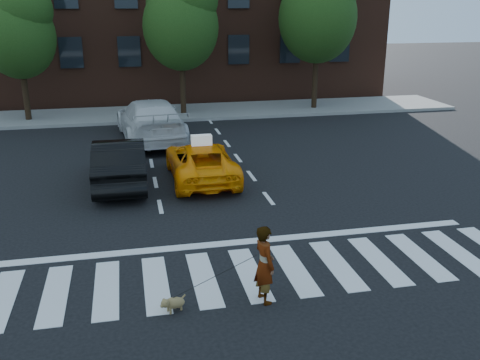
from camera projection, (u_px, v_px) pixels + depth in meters
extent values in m
plane|color=black|center=(250.00, 274.00, 11.49)|extent=(120.00, 120.00, 0.00)
cube|color=silver|center=(250.00, 274.00, 11.48)|extent=(13.00, 2.40, 0.01)
cube|color=silver|center=(235.00, 243.00, 12.97)|extent=(12.00, 0.30, 0.01)
cube|color=slate|center=(173.00, 113.00, 27.68)|extent=(30.00, 4.00, 0.15)
cylinder|color=black|center=(25.00, 89.00, 25.33)|extent=(0.28, 0.28, 3.25)
ellipsoid|color=#17320D|center=(18.00, 36.00, 24.56)|extent=(3.38, 3.38, 3.89)
sphere|color=#17320D|center=(23.00, 10.00, 24.09)|extent=(2.60, 2.60, 2.60)
sphere|color=#17320D|center=(9.00, 17.00, 24.46)|extent=(2.34, 2.34, 2.34)
cylinder|color=black|center=(183.00, 81.00, 26.78)|extent=(0.28, 0.28, 3.55)
ellipsoid|color=#17320D|center=(181.00, 26.00, 25.94)|extent=(3.69, 3.69, 4.25)
sphere|color=#17320D|center=(172.00, 6.00, 25.81)|extent=(2.56, 2.56, 2.56)
cylinder|color=black|center=(315.00, 74.00, 28.13)|extent=(0.28, 0.28, 3.85)
ellipsoid|color=#17320D|center=(318.00, 18.00, 27.22)|extent=(4.00, 4.00, 4.60)
imported|color=#FF9005|center=(201.00, 161.00, 17.41)|extent=(2.06, 4.40, 1.22)
imported|color=black|center=(120.00, 162.00, 16.92)|extent=(1.60, 4.53, 1.49)
imported|color=silver|center=(151.00, 120.00, 22.32)|extent=(2.98, 6.15, 1.72)
imported|color=#999999|center=(264.00, 264.00, 10.22)|extent=(0.50, 0.65, 1.58)
ellipsoid|color=#8D6948|center=(174.00, 303.00, 10.07)|extent=(0.44, 0.35, 0.22)
sphere|color=#8D6948|center=(165.00, 303.00, 9.94)|extent=(0.22, 0.22, 0.16)
sphere|color=#8D6948|center=(162.00, 306.00, 9.91)|extent=(0.10, 0.10, 0.08)
cylinder|color=#8D6948|center=(183.00, 297.00, 10.16)|extent=(0.12, 0.08, 0.09)
sphere|color=#8D6948|center=(164.00, 300.00, 9.97)|extent=(0.08, 0.08, 0.06)
sphere|color=#8D6948|center=(167.00, 302.00, 9.89)|extent=(0.08, 0.08, 0.06)
cylinder|color=#8D6948|center=(171.00, 311.00, 10.01)|extent=(0.06, 0.06, 0.11)
cylinder|color=#8D6948|center=(168.00, 309.00, 10.08)|extent=(0.06, 0.06, 0.11)
cylinder|color=#8D6948|center=(181.00, 307.00, 10.14)|extent=(0.06, 0.06, 0.11)
cylinder|color=#8D6948|center=(179.00, 305.00, 10.21)|extent=(0.06, 0.06, 0.11)
cube|color=white|center=(201.00, 140.00, 16.98)|extent=(0.65, 0.29, 0.32)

